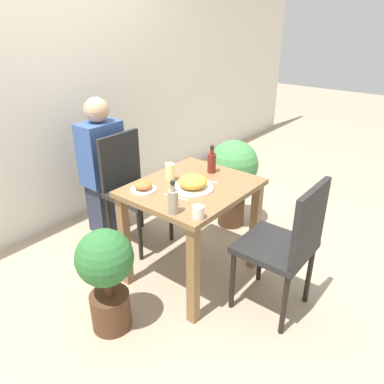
# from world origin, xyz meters

# --- Properties ---
(ground_plane) EXTENTS (16.00, 16.00, 0.00)m
(ground_plane) POSITION_xyz_m (0.00, 0.00, 0.00)
(ground_plane) COLOR tan
(wall_back) EXTENTS (8.00, 0.05, 2.60)m
(wall_back) POSITION_xyz_m (0.00, 1.43, 1.30)
(wall_back) COLOR silver
(wall_back) RESTS_ON ground_plane
(dining_table) EXTENTS (0.83, 0.70, 0.72)m
(dining_table) POSITION_xyz_m (0.00, 0.00, 0.59)
(dining_table) COLOR olive
(dining_table) RESTS_ON ground_plane
(chair_near) EXTENTS (0.42, 0.42, 0.91)m
(chair_near) POSITION_xyz_m (0.07, -0.68, 0.52)
(chair_near) COLOR black
(chair_near) RESTS_ON ground_plane
(chair_far) EXTENTS (0.42, 0.42, 0.91)m
(chair_far) POSITION_xyz_m (0.07, 0.68, 0.52)
(chair_far) COLOR black
(chair_far) RESTS_ON ground_plane
(food_plate) EXTENTS (0.27, 0.27, 0.09)m
(food_plate) POSITION_xyz_m (-0.04, -0.04, 0.77)
(food_plate) COLOR white
(food_plate) RESTS_ON dining_table
(side_plate) EXTENTS (0.17, 0.17, 0.06)m
(side_plate) POSITION_xyz_m (-0.26, 0.19, 0.75)
(side_plate) COLOR white
(side_plate) RESTS_ON dining_table
(drink_cup) EXTENTS (0.07, 0.07, 0.07)m
(drink_cup) POSITION_xyz_m (-0.32, -0.30, 0.76)
(drink_cup) COLOR silver
(drink_cup) RESTS_ON dining_table
(juice_glass) EXTENTS (0.07, 0.07, 0.12)m
(juice_glass) POSITION_xyz_m (-0.03, 0.17, 0.78)
(juice_glass) COLOR beige
(juice_glass) RESTS_ON dining_table
(sauce_bottle) EXTENTS (0.06, 0.06, 0.21)m
(sauce_bottle) POSITION_xyz_m (0.26, 0.03, 0.80)
(sauce_bottle) COLOR maroon
(sauce_bottle) RESTS_ON dining_table
(condiment_bottle) EXTENTS (0.06, 0.06, 0.21)m
(condiment_bottle) POSITION_xyz_m (-0.36, -0.15, 0.80)
(condiment_bottle) COLOR gray
(condiment_bottle) RESTS_ON dining_table
(fork_utensil) EXTENTS (0.03, 0.18, 0.00)m
(fork_utensil) POSITION_xyz_m (-0.21, -0.04, 0.73)
(fork_utensil) COLOR silver
(fork_utensil) RESTS_ON dining_table
(spoon_utensil) EXTENTS (0.02, 0.16, 0.00)m
(spoon_utensil) POSITION_xyz_m (0.12, -0.04, 0.73)
(spoon_utensil) COLOR silver
(spoon_utensil) RESTS_ON dining_table
(potted_plant_left) EXTENTS (0.33, 0.33, 0.68)m
(potted_plant_left) POSITION_xyz_m (-0.71, 0.07, 0.40)
(potted_plant_left) COLOR #51331E
(potted_plant_left) RESTS_ON ground_plane
(potted_plant_right) EXTENTS (0.43, 0.43, 0.79)m
(potted_plant_right) POSITION_xyz_m (0.80, 0.18, 0.51)
(potted_plant_right) COLOR #51331E
(potted_plant_right) RESTS_ON ground_plane
(person_figure) EXTENTS (0.34, 0.22, 1.17)m
(person_figure) POSITION_xyz_m (0.05, 1.01, 0.58)
(person_figure) COLOR #2D3347
(person_figure) RESTS_ON ground_plane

